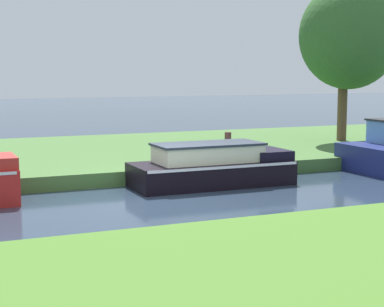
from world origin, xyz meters
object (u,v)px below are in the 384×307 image
at_px(black_cruiser, 214,167).
at_px(mooring_post_far, 377,140).
at_px(willow_tree_left, 350,36).
at_px(mooring_post_near, 228,147).

distance_m(black_cruiser, mooring_post_far, 6.80).
xyz_separation_m(willow_tree_left, mooring_post_near, (-6.67, -3.16, -3.53)).
bearing_deg(mooring_post_far, mooring_post_near, 180.00).
bearing_deg(mooring_post_near, willow_tree_left, 25.34).
relative_size(mooring_post_near, mooring_post_far, 1.07).
bearing_deg(mooring_post_near, black_cruiser, -128.75).
height_order(black_cruiser, mooring_post_near, mooring_post_near).
bearing_deg(willow_tree_left, mooring_post_far, -110.13).
xyz_separation_m(black_cruiser, willow_tree_left, (7.81, 4.58, 3.86)).
bearing_deg(mooring_post_far, willow_tree_left, 69.87).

